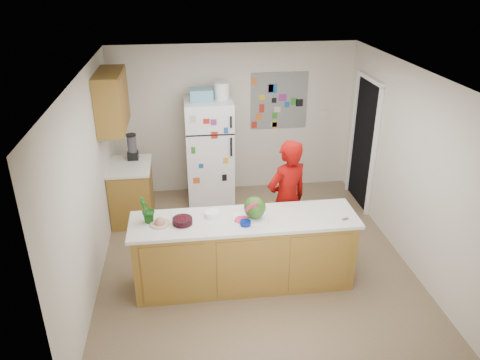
{
  "coord_description": "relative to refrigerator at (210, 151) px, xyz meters",
  "views": [
    {
      "loc": [
        -0.86,
        -5.22,
        3.64
      ],
      "look_at": [
        -0.16,
        0.2,
        1.09
      ],
      "focal_mm": 35.0,
      "sensor_mm": 36.0,
      "label": 1
    }
  ],
  "objects": [
    {
      "name": "cutting_board",
      "position": [
        0.31,
        -2.4,
        0.08
      ],
      "size": [
        0.43,
        0.34,
        0.01
      ],
      "primitive_type": "cube",
      "rotation": [
        0.0,
        0.0,
        -0.13
      ],
      "color": "silver",
      "rests_on": "peninsula_top"
    },
    {
      "name": "floor",
      "position": [
        0.45,
        -1.88,
        -0.86
      ],
      "size": [
        4.0,
        4.5,
        0.02
      ],
      "primitive_type": "cube",
      "color": "brown",
      "rests_on": "ground"
    },
    {
      "name": "person",
      "position": [
        0.88,
        -1.83,
        -0.02
      ],
      "size": [
        0.72,
        0.61,
        1.67
      ],
      "primitive_type": "imported",
      "rotation": [
        0.0,
        0.0,
        3.55
      ],
      "color": "#6D0503",
      "rests_on": "floor"
    },
    {
      "name": "cobalt_bowl",
      "position": [
        0.24,
        -2.53,
        0.1
      ],
      "size": [
        0.16,
        0.16,
        0.05
      ],
      "primitive_type": "cylinder",
      "rotation": [
        0.0,
        0.0,
        -0.3
      ],
      "color": "navy",
      "rests_on": "peninsula_top"
    },
    {
      "name": "wall_left",
      "position": [
        -1.56,
        -1.88,
        0.4
      ],
      "size": [
        0.02,
        4.5,
        2.5
      ],
      "primitive_type": "cube",
      "color": "beige",
      "rests_on": "ground"
    },
    {
      "name": "ceiling",
      "position": [
        0.45,
        -1.88,
        1.66
      ],
      "size": [
        4.0,
        4.5,
        0.02
      ],
      "primitive_type": "cube",
      "color": "white",
      "rests_on": "wall_back"
    },
    {
      "name": "side_counter_base",
      "position": [
        -1.24,
        -0.53,
        -0.42
      ],
      "size": [
        0.6,
        0.8,
        0.86
      ],
      "primitive_type": "cube",
      "color": "brown",
      "rests_on": "floor"
    },
    {
      "name": "potted_plant",
      "position": [
        -0.87,
        -2.33,
        0.23
      ],
      "size": [
        0.23,
        0.23,
        0.33
      ],
      "primitive_type": "imported",
      "rotation": [
        0.0,
        0.0,
        4.03
      ],
      "color": "#184312",
      "rests_on": "peninsula_top"
    },
    {
      "name": "keys",
      "position": [
        1.41,
        -2.55,
        0.08
      ],
      "size": [
        0.09,
        0.06,
        0.01
      ],
      "primitive_type": "cube",
      "rotation": [
        0.0,
        0.0,
        0.35
      ],
      "color": "gray",
      "rests_on": "peninsula_top"
    },
    {
      "name": "upper_cabinets",
      "position": [
        -1.37,
        -0.58,
        1.05
      ],
      "size": [
        0.35,
        1.0,
        0.8
      ],
      "primitive_type": "cube",
      "color": "brown",
      "rests_on": "wall_left"
    },
    {
      "name": "peninsula_base",
      "position": [
        0.25,
        -2.38,
        -0.41
      ],
      "size": [
        2.6,
        0.62,
        0.88
      ],
      "primitive_type": "cube",
      "color": "brown",
      "rests_on": "floor"
    },
    {
      "name": "watermelon",
      "position": [
        0.37,
        -2.38,
        0.21
      ],
      "size": [
        0.26,
        0.26,
        0.26
      ],
      "primitive_type": "sphere",
      "color": "#2D5D11",
      "rests_on": "cutting_board"
    },
    {
      "name": "plate",
      "position": [
        -0.73,
        -2.39,
        0.08
      ],
      "size": [
        0.28,
        0.28,
        0.02
      ],
      "primitive_type": "cylinder",
      "rotation": [
        0.0,
        0.0,
        -0.26
      ],
      "color": "beige",
      "rests_on": "peninsula_top"
    },
    {
      "name": "white_bowl",
      "position": [
        -0.12,
        -2.27,
        0.1
      ],
      "size": [
        0.18,
        0.18,
        0.06
      ],
      "primitive_type": "cylinder",
      "rotation": [
        0.0,
        0.0,
        0.01
      ],
      "color": "silver",
      "rests_on": "peninsula_top"
    },
    {
      "name": "doorway",
      "position": [
        2.44,
        -0.43,
        0.17
      ],
      "size": [
        0.03,
        0.85,
        2.04
      ],
      "primitive_type": "cube",
      "color": "black",
      "rests_on": "ground"
    },
    {
      "name": "peninsula_top",
      "position": [
        0.25,
        -2.38,
        0.05
      ],
      "size": [
        2.68,
        0.7,
        0.04
      ],
      "primitive_type": "cube",
      "color": "silver",
      "rests_on": "peninsula_base"
    },
    {
      "name": "watermelon_slice",
      "position": [
        0.21,
        -2.45,
        0.09
      ],
      "size": [
        0.17,
        0.17,
        0.02
      ],
      "primitive_type": "cylinder",
      "color": "red",
      "rests_on": "cutting_board"
    },
    {
      "name": "blender_appliance",
      "position": [
        -1.19,
        -0.31,
        0.24
      ],
      "size": [
        0.14,
        0.14,
        0.38
      ],
      "primitive_type": "cylinder",
      "color": "black",
      "rests_on": "side_counter_top"
    },
    {
      "name": "wall_right",
      "position": [
        2.46,
        -1.88,
        0.4
      ],
      "size": [
        0.02,
        4.5,
        2.5
      ],
      "primitive_type": "cube",
      "color": "beige",
      "rests_on": "ground"
    },
    {
      "name": "cherry_bowl",
      "position": [
        -0.47,
        -2.4,
        0.11
      ],
      "size": [
        0.26,
        0.26,
        0.07
      ],
      "primitive_type": "cylinder",
      "rotation": [
        0.0,
        0.0,
        -0.13
      ],
      "color": "black",
      "rests_on": "peninsula_top"
    },
    {
      "name": "refrigerator",
      "position": [
        0.0,
        0.0,
        0.0
      ],
      "size": [
        0.75,
        0.7,
        1.7
      ],
      "primitive_type": "cube",
      "color": "silver",
      "rests_on": "floor"
    },
    {
      "name": "side_counter_top",
      "position": [
        -1.24,
        -0.53,
        0.03
      ],
      "size": [
        0.64,
        0.84,
        0.04
      ],
      "primitive_type": "cube",
      "color": "silver",
      "rests_on": "side_counter_base"
    },
    {
      "name": "wall_back",
      "position": [
        0.45,
        0.38,
        0.4
      ],
      "size": [
        4.0,
        0.02,
        2.5
      ],
      "primitive_type": "cube",
      "color": "beige",
      "rests_on": "ground"
    },
    {
      "name": "fridge_top_bin",
      "position": [
        -0.1,
        0.0,
        0.94
      ],
      "size": [
        0.35,
        0.28,
        0.18
      ],
      "primitive_type": "cube",
      "color": "#5999B2",
      "rests_on": "refrigerator"
    },
    {
      "name": "photo_collage",
      "position": [
        1.2,
        0.36,
        0.7
      ],
      "size": [
        0.95,
        0.01,
        0.95
      ],
      "primitive_type": "cube",
      "color": "slate",
      "rests_on": "wall_back"
    },
    {
      "name": "paper_towel",
      "position": [
        0.22,
        -2.46,
        0.08
      ],
      "size": [
        0.2,
        0.19,
        0.02
      ],
      "primitive_type": "cube",
      "rotation": [
        0.0,
        0.0,
        -0.2
      ],
      "color": "white",
      "rests_on": "peninsula_top"
    }
  ]
}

